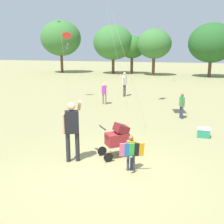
{
  "coord_description": "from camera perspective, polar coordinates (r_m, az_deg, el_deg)",
  "views": [
    {
      "loc": [
        2.22,
        -6.0,
        3.15
      ],
      "look_at": [
        -0.21,
        1.44,
        1.3
      ],
      "focal_mm": 42.93,
      "sensor_mm": 36.0,
      "label": 1
    }
  ],
  "objects": [
    {
      "name": "person_couple_left",
      "position": [
        18.19,
        2.67,
        6.37
      ],
      "size": [
        0.22,
        0.53,
        1.64
      ],
      "color": "#4C4C51",
      "rests_on": "ground"
    },
    {
      "name": "cooler_box",
      "position": [
        10.34,
        18.91,
        -4.16
      ],
      "size": [
        0.45,
        0.33,
        0.35
      ],
      "color": "#288466",
      "rests_on": "ground"
    },
    {
      "name": "person_adult_flyer",
      "position": [
        7.57,
        -8.51,
        -3.03
      ],
      "size": [
        0.55,
        0.67,
        1.8
      ],
      "color": "#232328",
      "rests_on": "ground"
    },
    {
      "name": "stroller",
      "position": [
        7.93,
        1.24,
        -5.42
      ],
      "size": [
        1.02,
        0.93,
        1.03
      ],
      "color": "black",
      "rests_on": "ground"
    },
    {
      "name": "child_with_butterfly_kite",
      "position": [
        7.04,
        4.09,
        -8.14
      ],
      "size": [
        0.64,
        0.44,
        0.97
      ],
      "color": "#33384C",
      "rests_on": "ground"
    },
    {
      "name": "person_sitting_far",
      "position": [
        12.69,
        14.65,
        1.7
      ],
      "size": [
        0.25,
        0.34,
        1.18
      ],
      "color": "#33384C",
      "rests_on": "ground"
    },
    {
      "name": "person_red_shirt",
      "position": [
        15.54,
        -1.64,
        4.32
      ],
      "size": [
        0.38,
        0.23,
        1.24
      ],
      "color": "#7F705B",
      "rests_on": "ground"
    },
    {
      "name": "ground_plane",
      "position": [
        7.13,
        -2.03,
        -12.92
      ],
      "size": [
        120.0,
        120.0,
        0.0
      ],
      "primitive_type": "plane",
      "color": "#938E5B"
    },
    {
      "name": "treeline_distant",
      "position": [
        33.28,
        15.7,
        14.08
      ],
      "size": [
        37.14,
        6.15,
        6.84
      ],
      "color": "brown",
      "rests_on": "ground"
    },
    {
      "name": "kite_green_novelty",
      "position": [
        17.28,
        -9.6,
        15.62
      ],
      "size": [
        1.27,
        2.74,
        4.17
      ],
      "color": "red",
      "rests_on": "ground"
    }
  ]
}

